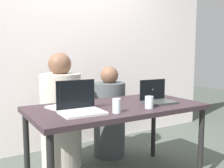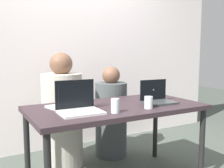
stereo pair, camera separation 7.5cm
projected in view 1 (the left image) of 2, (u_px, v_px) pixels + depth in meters
back_wall at (66, 55)px, 3.25m from camera, size 4.50×0.10×2.31m
desk at (117, 113)px, 2.29m from camera, size 1.51×0.77×0.72m
person_on_left at (61, 117)px, 2.69m from camera, size 0.48×0.48×1.18m
person_on_right at (109, 116)px, 2.99m from camera, size 0.40×0.40×1.03m
laptop_back_left at (71, 102)px, 2.17m from camera, size 0.36×0.30×0.22m
laptop_front_left at (80, 106)px, 2.00m from camera, size 0.33×0.29×0.24m
laptop_front_right at (157, 98)px, 2.41m from camera, size 0.29×0.25×0.21m
water_glass_right at (149, 103)px, 2.16m from camera, size 0.07×0.07×0.10m
water_glass_left at (117, 107)px, 2.00m from camera, size 0.06×0.06×0.11m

